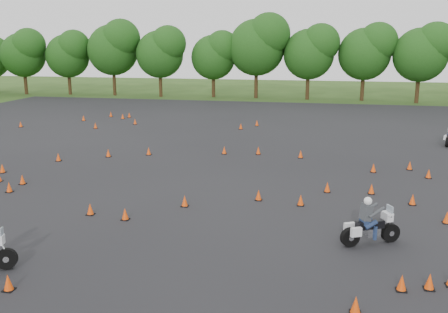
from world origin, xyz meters
The scene contains 5 objects.
ground centered at (0.00, 0.00, 0.00)m, with size 140.00×140.00×0.00m, color #2D5119.
asphalt_pad centered at (0.00, 6.00, 0.01)m, with size 62.00×62.00×0.00m, color black.
treeline centered at (1.51, 35.34, 4.53)m, with size 87.03×32.32×10.51m.
traffic_cones centered at (-0.89, 5.45, 0.23)m, with size 35.86×33.02×0.45m.
rider_grey centered at (6.54, -3.00, 0.86)m, with size 2.21×0.68×1.71m, color #393C40, non-canonical shape.
Camera 1 is at (4.79, -19.70, 6.83)m, focal length 40.00 mm.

